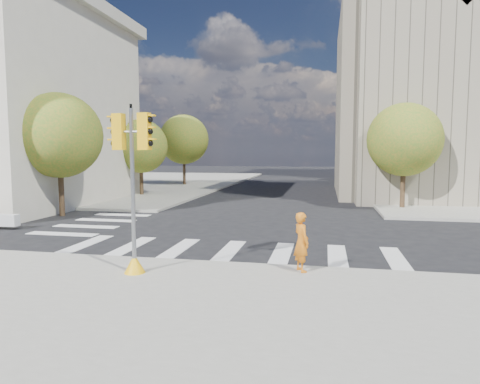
{
  "coord_description": "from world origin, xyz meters",
  "views": [
    {
      "loc": [
        3.06,
        -16.05,
        3.39
      ],
      "look_at": [
        0.41,
        -2.75,
        2.1
      ],
      "focal_mm": 32.0,
      "sensor_mm": 36.0,
      "label": 1
    }
  ],
  "objects_px": {
    "lamp_far": "(377,139)",
    "traffic_signal": "(133,203)",
    "lamp_near": "(402,133)",
    "photographer": "(301,242)"
  },
  "relations": [
    {
      "from": "lamp_far",
      "to": "traffic_signal",
      "type": "bearing_deg",
      "value": -106.4
    },
    {
      "from": "lamp_near",
      "to": "photographer",
      "type": "xyz_separation_m",
      "value": [
        -5.53,
        -18.6,
        -3.62
      ]
    },
    {
      "from": "traffic_signal",
      "to": "lamp_far",
      "type": "bearing_deg",
      "value": 80.15
    },
    {
      "from": "lamp_near",
      "to": "photographer",
      "type": "height_order",
      "value": "lamp_near"
    },
    {
      "from": "lamp_near",
      "to": "photographer",
      "type": "bearing_deg",
      "value": -106.55
    },
    {
      "from": "lamp_near",
      "to": "lamp_far",
      "type": "xyz_separation_m",
      "value": [
        0.0,
        14.0,
        0.0
      ]
    },
    {
      "from": "lamp_near",
      "to": "traffic_signal",
      "type": "relative_size",
      "value": 1.82
    },
    {
      "from": "traffic_signal",
      "to": "photographer",
      "type": "distance_m",
      "value": 4.61
    },
    {
      "from": "lamp_far",
      "to": "photographer",
      "type": "relative_size",
      "value": 5.02
    },
    {
      "from": "lamp_far",
      "to": "photographer",
      "type": "distance_m",
      "value": 33.26
    }
  ]
}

